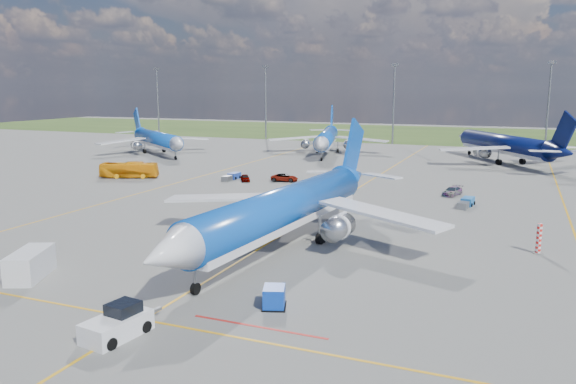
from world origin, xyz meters
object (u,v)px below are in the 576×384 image
at_px(warning_post, 539,239).
at_px(service_car_c, 452,191).
at_px(service_car_b, 285,178).
at_px(baggage_tug_c, 232,177).
at_px(bg_jet_nnw, 326,154).
at_px(bg_jet_nw, 158,154).
at_px(apron_bus, 129,170).
at_px(bg_jet_n, 503,163).
at_px(service_van, 30,264).
at_px(pushback_tug, 118,324).
at_px(baggage_tug_w, 466,203).
at_px(service_car_a, 245,178).
at_px(main_airliner, 284,247).
at_px(uld_container, 274,297).

bearing_deg(warning_post, service_car_c, 111.83).
distance_m(service_car_b, baggage_tug_c, 9.58).
xyz_separation_m(warning_post, bg_jet_nnw, (-45.87, 71.82, -1.50)).
bearing_deg(bg_jet_nw, apron_bus, -114.98).
xyz_separation_m(bg_jet_n, service_van, (-35.09, -95.14, 1.18)).
distance_m(bg_jet_nnw, apron_bus, 53.07).
bearing_deg(pushback_tug, bg_jet_nnw, 109.47).
bearing_deg(apron_bus, baggage_tug_w, -114.76).
xyz_separation_m(service_van, service_car_b, (0.80, 54.47, -0.52)).
bearing_deg(service_car_a, service_van, -115.50).
bearing_deg(pushback_tug, service_car_a, 117.39).
relative_size(bg_jet_nw, service_car_c, 8.75).
bearing_deg(service_car_c, baggage_tug_c, -164.69).
xyz_separation_m(apron_bus, service_car_b, (27.42, 7.03, -0.78)).
bearing_deg(service_car_a, apron_bus, 160.74).
xyz_separation_m(warning_post, apron_bus, (-67.03, 23.18, -0.07)).
height_order(main_airliner, service_van, main_airliner).
distance_m(bg_jet_nnw, baggage_tug_c, 43.48).
xyz_separation_m(main_airliner, baggage_tug_c, (-25.10, 35.87, 0.52)).
distance_m(service_van, service_car_a, 52.35).
xyz_separation_m(bg_jet_nnw, pushback_tug, (19.97, -102.57, 0.86)).
relative_size(warning_post, service_car_a, 0.87).
bearing_deg(apron_bus, bg_jet_nw, 5.60).
height_order(bg_jet_nw, baggage_tug_c, bg_jet_nw).
xyz_separation_m(uld_container, service_car_c, (7.26, 50.29, -0.12)).
bearing_deg(service_car_a, pushback_tug, -102.68).
height_order(service_car_a, service_car_b, service_car_b).
relative_size(apron_bus, service_car_c, 2.27).
relative_size(pushback_tug, apron_bus, 0.62).
relative_size(bg_jet_nw, apron_bus, 3.86).
relative_size(pushback_tug, service_car_b, 1.36).
bearing_deg(bg_jet_n, bg_jet_nnw, -34.05).
bearing_deg(baggage_tug_c, service_van, -79.55).
relative_size(apron_bus, baggage_tug_w, 2.03).
relative_size(bg_jet_nnw, bg_jet_n, 0.95).
bearing_deg(apron_bus, warning_post, -131.09).
distance_m(main_airliner, apron_bus, 52.87).
bearing_deg(service_car_a, uld_container, -92.85).
bearing_deg(service_car_b, baggage_tug_c, 90.27).
relative_size(service_car_a, baggage_tug_w, 0.68).
height_order(bg_jet_n, pushback_tug, bg_jet_n).
height_order(main_airliner, uld_container, main_airliner).
xyz_separation_m(service_car_a, baggage_tug_c, (-3.04, 0.67, -0.07)).
bearing_deg(bg_jet_n, main_airliner, 43.92).
height_order(bg_jet_n, service_car_c, bg_jet_n).
relative_size(bg_jet_nw, main_airliner, 0.88).
distance_m(pushback_tug, uld_container, 11.23).
xyz_separation_m(warning_post, service_car_a, (-45.98, 27.79, -0.91)).
xyz_separation_m(uld_container, service_car_a, (-27.52, 50.13, -0.19)).
bearing_deg(apron_bus, service_car_c, -107.12).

